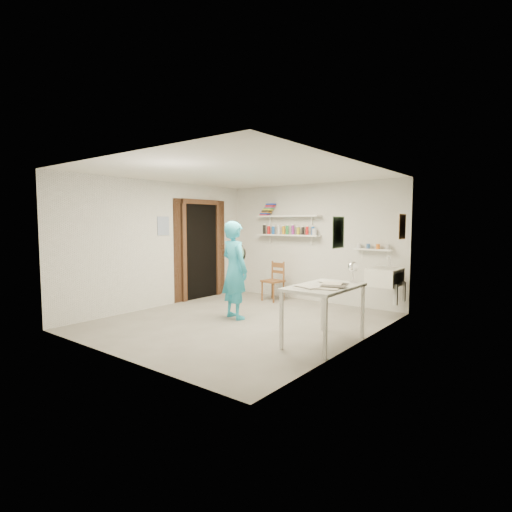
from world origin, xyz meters
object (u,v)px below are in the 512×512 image
Objects in this scene: man at (235,270)px; work_table at (324,315)px; belfast_sink at (385,277)px; wooden_chair at (273,281)px; desk_lamp at (353,267)px; wall_clock at (240,253)px.

man is 1.40× the size of work_table.
belfast_sink is 0.51× the size of work_table.
wooden_chair is (-0.36, 1.61, -0.41)m from man.
man is 1.95m from work_table.
desk_lamp is at bearing 67.58° from work_table.
belfast_sink is 0.73× the size of wooden_chair.
wall_clock reaches higher than work_table.
man reaches higher than wooden_chair.
wooden_chair reaches higher than work_table.
man reaches higher than desk_lamp.
belfast_sink is at bearing 49.01° from wall_clock.
work_table is at bearing -112.42° from desk_lamp.
man is 5.56× the size of wall_clock.
desk_lamp is at bearing -161.40° from man.
man is at bearing -141.38° from belfast_sink.
wall_clock is 2.01× the size of desk_lamp.
belfast_sink is at bearing 86.74° from work_table.
wall_clock is at bearing 163.96° from work_table.
belfast_sink is 2.04× the size of wall_clock.
wall_clock is at bearing -146.08° from belfast_sink.
wall_clock is (-2.04, -1.37, 0.39)m from belfast_sink.
wall_clock reaches higher than wooden_chair.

